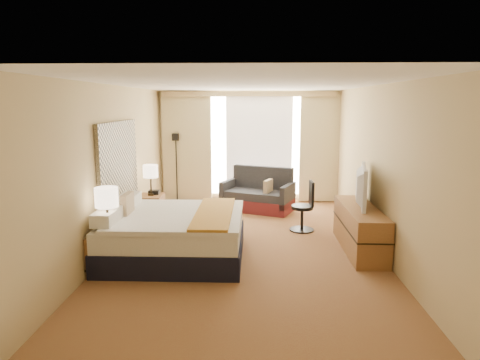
{
  "coord_description": "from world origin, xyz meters",
  "views": [
    {
      "loc": [
        0.15,
        -6.61,
        2.32
      ],
      "look_at": [
        -0.09,
        0.4,
        1.05
      ],
      "focal_mm": 32.0,
      "sensor_mm": 36.0,
      "label": 1
    }
  ],
  "objects_px": {
    "nightstand_right": "(151,209)",
    "bed": "(174,234)",
    "floor_lamp": "(176,154)",
    "desk_chair": "(305,209)",
    "media_dresser": "(360,229)",
    "lamp_right": "(150,172)",
    "lamp_left": "(107,198)",
    "loveseat": "(258,196)",
    "television": "(356,185)",
    "nightstand_left": "(108,253)"
  },
  "relations": [
    {
      "from": "nightstand_right",
      "to": "bed",
      "type": "xyz_separation_m",
      "value": [
        0.81,
        -1.89,
        0.09
      ]
    },
    {
      "from": "floor_lamp",
      "to": "desk_chair",
      "type": "bearing_deg",
      "value": -39.31
    },
    {
      "from": "media_dresser",
      "to": "lamp_right",
      "type": "height_order",
      "value": "lamp_right"
    },
    {
      "from": "media_dresser",
      "to": "lamp_left",
      "type": "xyz_separation_m",
      "value": [
        -3.67,
        -1.07,
        0.71
      ]
    },
    {
      "from": "loveseat",
      "to": "television",
      "type": "distance_m",
      "value": 2.93
    },
    {
      "from": "nightstand_right",
      "to": "lamp_right",
      "type": "bearing_deg",
      "value": -27.59
    },
    {
      "from": "floor_lamp",
      "to": "lamp_left",
      "type": "relative_size",
      "value": 2.47
    },
    {
      "from": "nightstand_left",
      "to": "television",
      "type": "xyz_separation_m",
      "value": [
        3.65,
        1.21,
        0.74
      ]
    },
    {
      "from": "floor_lamp",
      "to": "desk_chair",
      "type": "xyz_separation_m",
      "value": [
        2.77,
        -2.27,
        -0.74
      ]
    },
    {
      "from": "nightstand_right",
      "to": "lamp_right",
      "type": "relative_size",
      "value": 0.92
    },
    {
      "from": "nightstand_left",
      "to": "media_dresser",
      "type": "xyz_separation_m",
      "value": [
        3.7,
        1.05,
        0.07
      ]
    },
    {
      "from": "bed",
      "to": "lamp_left",
      "type": "distance_m",
      "value": 1.22
    },
    {
      "from": "loveseat",
      "to": "television",
      "type": "xyz_separation_m",
      "value": [
        1.54,
        -2.39,
        0.71
      ]
    },
    {
      "from": "nightstand_right",
      "to": "bed",
      "type": "height_order",
      "value": "bed"
    },
    {
      "from": "media_dresser",
      "to": "nightstand_left",
      "type": "bearing_deg",
      "value": -164.16
    },
    {
      "from": "nightstand_left",
      "to": "media_dresser",
      "type": "height_order",
      "value": "media_dresser"
    },
    {
      "from": "nightstand_left",
      "to": "loveseat",
      "type": "xyz_separation_m",
      "value": [
        2.11,
        3.6,
        0.03
      ]
    },
    {
      "from": "nightstand_right",
      "to": "television",
      "type": "distance_m",
      "value": 3.94
    },
    {
      "from": "nightstand_left",
      "to": "nightstand_right",
      "type": "distance_m",
      "value": 2.5
    },
    {
      "from": "nightstand_left",
      "to": "media_dresser",
      "type": "distance_m",
      "value": 3.85
    },
    {
      "from": "lamp_right",
      "to": "television",
      "type": "height_order",
      "value": "television"
    },
    {
      "from": "media_dresser",
      "to": "loveseat",
      "type": "distance_m",
      "value": 3.01
    },
    {
      "from": "floor_lamp",
      "to": "desk_chair",
      "type": "height_order",
      "value": "floor_lamp"
    },
    {
      "from": "loveseat",
      "to": "nightstand_right",
      "type": "bearing_deg",
      "value": -130.35
    },
    {
      "from": "nightstand_left",
      "to": "loveseat",
      "type": "bearing_deg",
      "value": 59.69
    },
    {
      "from": "nightstand_right",
      "to": "media_dresser",
      "type": "distance_m",
      "value": 3.97
    },
    {
      "from": "nightstand_left",
      "to": "floor_lamp",
      "type": "height_order",
      "value": "floor_lamp"
    },
    {
      "from": "bed",
      "to": "television",
      "type": "relative_size",
      "value": 1.83
    },
    {
      "from": "lamp_left",
      "to": "lamp_right",
      "type": "xyz_separation_m",
      "value": [
        -0.02,
        2.51,
        -0.05
      ]
    },
    {
      "from": "floor_lamp",
      "to": "lamp_left",
      "type": "xyz_separation_m",
      "value": [
        -0.14,
        -4.37,
        -0.09
      ]
    },
    {
      "from": "lamp_right",
      "to": "floor_lamp",
      "type": "bearing_deg",
      "value": 85.09
    },
    {
      "from": "nightstand_left",
      "to": "media_dresser",
      "type": "relative_size",
      "value": 0.31
    },
    {
      "from": "desk_chair",
      "to": "lamp_right",
      "type": "height_order",
      "value": "lamp_right"
    },
    {
      "from": "nightstand_right",
      "to": "loveseat",
      "type": "relative_size",
      "value": 0.33
    },
    {
      "from": "bed",
      "to": "lamp_right",
      "type": "distance_m",
      "value": 2.14
    },
    {
      "from": "nightstand_left",
      "to": "television",
      "type": "height_order",
      "value": "television"
    },
    {
      "from": "desk_chair",
      "to": "lamp_left",
      "type": "bearing_deg",
      "value": -145.99
    },
    {
      "from": "loveseat",
      "to": "media_dresser",
      "type": "bearing_deg",
      "value": -35.99
    },
    {
      "from": "desk_chair",
      "to": "television",
      "type": "height_order",
      "value": "television"
    },
    {
      "from": "lamp_right",
      "to": "nightstand_left",
      "type": "bearing_deg",
      "value": -90.34
    },
    {
      "from": "media_dresser",
      "to": "floor_lamp",
      "type": "height_order",
      "value": "floor_lamp"
    },
    {
      "from": "media_dresser",
      "to": "lamp_left",
      "type": "bearing_deg",
      "value": -163.75
    },
    {
      "from": "desk_chair",
      "to": "lamp_right",
      "type": "xyz_separation_m",
      "value": [
        -2.93,
        0.41,
        0.6
      ]
    },
    {
      "from": "media_dresser",
      "to": "television",
      "type": "bearing_deg",
      "value": 107.29
    },
    {
      "from": "loveseat",
      "to": "floor_lamp",
      "type": "bearing_deg",
      "value": -179.15
    },
    {
      "from": "loveseat",
      "to": "television",
      "type": "relative_size",
      "value": 1.52
    },
    {
      "from": "floor_lamp",
      "to": "desk_chair",
      "type": "distance_m",
      "value": 3.66
    },
    {
      "from": "bed",
      "to": "floor_lamp",
      "type": "height_order",
      "value": "floor_lamp"
    },
    {
      "from": "television",
      "to": "media_dresser",
      "type": "bearing_deg",
      "value": -150.62
    },
    {
      "from": "floor_lamp",
      "to": "lamp_right",
      "type": "bearing_deg",
      "value": -94.91
    }
  ]
}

